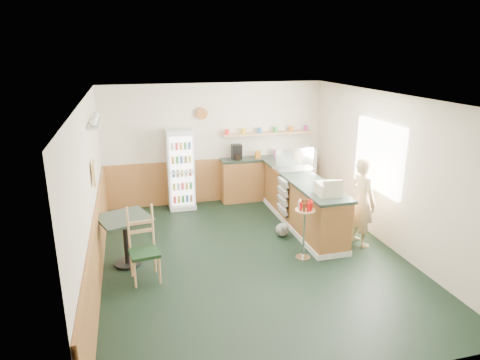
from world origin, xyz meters
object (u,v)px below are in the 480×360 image
object	(u,v)px
display_case	(295,160)
cafe_table	(125,231)
shopkeeper	(363,202)
cafe_chair	(143,242)
cash_register	(328,189)
drinks_fridge	(181,170)
condiment_stand	(305,219)

from	to	relation	value
display_case	cafe_table	world-z (taller)	display_case
shopkeeper	cafe_chair	bearing A→B (deg)	86.33
display_case	cafe_chair	world-z (taller)	display_case
cafe_table	cafe_chair	world-z (taller)	cafe_chair
display_case	shopkeeper	size ratio (longest dim) A/B	0.50
display_case	cash_register	bearing A→B (deg)	-90.00
cash_register	cafe_table	world-z (taller)	cash_register
drinks_fridge	cafe_chair	distance (m)	3.09
condiment_stand	cash_register	bearing A→B (deg)	24.90
condiment_stand	cafe_table	xyz separation A→B (m)	(-2.89, 0.52, -0.11)
display_case	cafe_chair	bearing A→B (deg)	-151.02
cash_register	shopkeeper	xyz separation A→B (m)	(0.70, 0.02, -0.31)
cafe_chair	cash_register	bearing A→B (deg)	-3.24
condiment_stand	cafe_table	bearing A→B (deg)	169.79
shopkeeper	drinks_fridge	bearing A→B (deg)	39.86
drinks_fridge	shopkeeper	world-z (taller)	drinks_fridge
drinks_fridge	condiment_stand	distance (m)	3.42
cash_register	condiment_stand	world-z (taller)	cash_register
cafe_table	cafe_chair	distance (m)	0.55
condiment_stand	drinks_fridge	bearing A→B (deg)	119.37
cafe_table	condiment_stand	bearing A→B (deg)	-10.21
drinks_fridge	cafe_table	distance (m)	2.75
drinks_fridge	condiment_stand	size ratio (longest dim) A/B	1.70
shopkeeper	display_case	bearing A→B (deg)	17.82
display_case	condiment_stand	bearing A→B (deg)	-106.05
shopkeeper	condiment_stand	bearing A→B (deg)	95.02
display_case	cash_register	size ratio (longest dim) A/B	2.09
display_case	cafe_chair	distance (m)	3.64
drinks_fridge	cafe_table	world-z (taller)	drinks_fridge
drinks_fridge	cash_register	world-z (taller)	drinks_fridge
shopkeeper	cafe_table	world-z (taller)	shopkeeper
shopkeeper	cafe_chair	distance (m)	3.85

